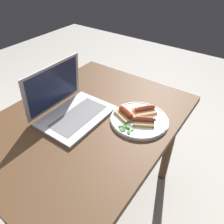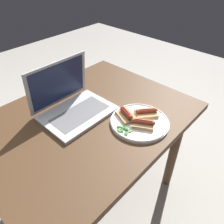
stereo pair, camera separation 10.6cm
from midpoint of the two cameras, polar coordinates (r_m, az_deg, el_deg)
The scene contains 8 objects.
ground_plane at distance 1.69m, azimuth -2.83°, elevation -20.97°, with size 6.00×6.00×0.00m, color #B7B2A8.
desk at distance 1.19m, azimuth -3.76°, elevation -5.21°, with size 1.09×0.83×0.73m.
laptop at distance 1.14m, azimuth -7.70°, elevation 1.82°, with size 0.36×0.28×0.26m.
plate at distance 1.10m, azimuth 9.93°, elevation -2.66°, with size 0.29×0.29×0.02m.
sausage_toast_left at distance 1.10m, azimuth 6.52°, elevation -0.80°, with size 0.11×0.13×0.04m.
sausage_toast_middle at distance 1.06m, azimuth 11.00°, elevation -3.13°, with size 0.11×0.12×0.04m.
sausage_toast_right at distance 1.13m, azimuth 11.62°, elevation -0.29°, with size 0.13×0.13×0.04m.
salad_pile at distance 1.03m, azimuth 6.03°, elevation -4.69°, with size 0.06×0.08×0.01m.
Camera 2 is at (-0.55, -0.69, 1.45)m, focal length 35.00 mm.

